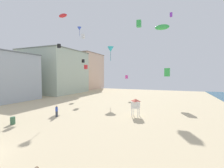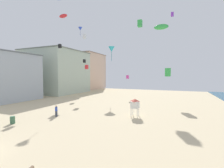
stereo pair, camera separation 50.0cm
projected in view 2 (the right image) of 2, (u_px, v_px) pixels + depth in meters
The scene contains 18 objects.
boardwalk_hotel_near at pixel (0, 77), 37.22m from camera, with size 14.49×12.85×11.19m.
boardwalk_hotel_mid at pixel (56, 72), 54.36m from camera, with size 17.38×17.47×14.36m.
boardwalk_hotel_far at pixel (86, 71), 71.66m from camera, with size 13.29×15.67×15.82m.
kite_flyer at pixel (56, 110), 22.48m from camera, with size 0.34×0.34×1.64m.
lifeguard_stand at pixel (135, 104), 22.58m from camera, with size 1.10×1.10×2.55m.
beach_trash_bin at pixel (13, 120), 19.16m from camera, with size 0.56×0.56×0.90m, color #3D6B4C.
kite_red_parafoil at pixel (63, 16), 28.28m from camera, with size 1.78×0.49×0.69m.
kite_purple_box at pixel (172, 14), 38.03m from camera, with size 0.61×0.61×0.96m.
kite_green_parafoil at pixel (161, 27), 19.01m from camera, with size 1.71×0.48×0.67m.
kite_blue_delta at pixel (80, 29), 36.95m from camera, with size 0.93×0.93×2.12m.
kite_magenta_box at pixel (128, 77), 41.63m from camera, with size 0.59×0.59×0.93m.
kite_green_box at pixel (168, 72), 31.99m from camera, with size 1.08×1.08×1.70m.
kite_cyan_delta at pixel (112, 49), 42.14m from camera, with size 1.70×1.70×3.87m.
kite_green_box_2 at pixel (140, 24), 41.60m from camera, with size 1.12×1.12×1.76m.
kite_red_box at pixel (87, 67), 38.15m from camera, with size 0.64×0.64×1.01m.
kite_black_box at pixel (60, 46), 34.04m from camera, with size 0.54×0.54×0.85m.
kite_white_box at pixel (85, 36), 45.99m from camera, with size 0.76×0.76×1.20m.
kite_black_box_2 at pixel (84, 61), 46.54m from camera, with size 0.62×0.62×0.98m.
Camera 2 is at (14.15, -5.53, 5.93)m, focal length 24.95 mm.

